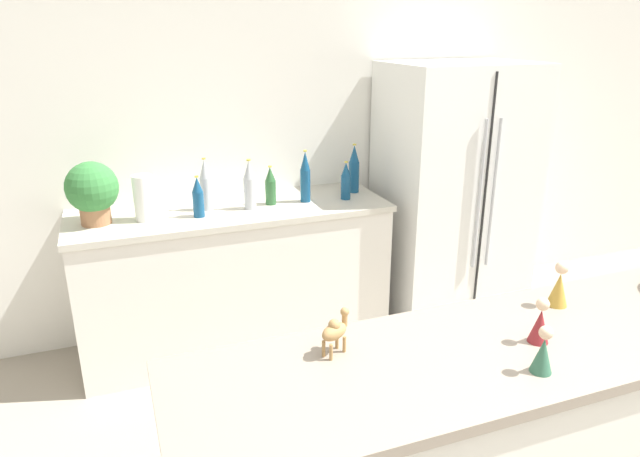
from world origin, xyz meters
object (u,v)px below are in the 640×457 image
(back_bottle_6, at_px, (354,169))
(wise_man_figurine_crimson, at_px, (540,323))
(back_bottle_0, at_px, (198,197))
(wise_man_figurine_purple, at_px, (543,352))
(back_bottle_1, at_px, (270,186))
(back_bottle_4, at_px, (305,177))
(paper_towel_roll, at_px, (144,198))
(camel_figurine, at_px, (335,330))
(potted_plant, at_px, (92,190))
(refrigerator, at_px, (453,193))
(wise_man_figurine_blue, at_px, (559,287))
(back_bottle_5, at_px, (346,181))
(back_bottle_3, at_px, (250,185))
(back_bottle_2, at_px, (205,185))

(back_bottle_6, height_order, wise_man_figurine_crimson, back_bottle_6)
(back_bottle_0, xyz_separation_m, wise_man_figurine_purple, (0.64, -1.98, 0.03))
(back_bottle_1, height_order, back_bottle_4, back_bottle_4)
(wise_man_figurine_purple, bearing_deg, paper_towel_roll, 114.57)
(camel_figurine, bearing_deg, potted_plant, 110.78)
(paper_towel_roll, xyz_separation_m, back_bottle_4, (0.93, 0.02, 0.02))
(refrigerator, bearing_deg, wise_man_figurine_blue, -112.22)
(refrigerator, distance_m, back_bottle_4, 1.05)
(back_bottle_0, relative_size, wise_man_figurine_blue, 1.42)
(refrigerator, bearing_deg, wise_man_figurine_crimson, -116.22)
(potted_plant, bearing_deg, back_bottle_6, 2.90)
(refrigerator, distance_m, paper_towel_roll, 1.97)
(potted_plant, height_order, wise_man_figurine_purple, potted_plant)
(back_bottle_4, relative_size, camel_figurine, 2.31)
(back_bottle_0, bearing_deg, back_bottle_4, 5.79)
(back_bottle_5, bearing_deg, wise_man_figurine_purple, -97.24)
(potted_plant, height_order, camel_figurine, potted_plant)
(wise_man_figurine_crimson, bearing_deg, potted_plant, 123.72)
(wise_man_figurine_blue, xyz_separation_m, wise_man_figurine_purple, (-0.34, -0.31, -0.01))
(back_bottle_1, xyz_separation_m, wise_man_figurine_purple, (0.20, -2.07, 0.03))
(potted_plant, distance_m, back_bottle_0, 0.55)
(back_bottle_5, relative_size, wise_man_figurine_purple, 1.63)
(refrigerator, height_order, back_bottle_0, refrigerator)
(refrigerator, relative_size, potted_plant, 4.98)
(back_bottle_3, bearing_deg, wise_man_figurine_blue, -68.54)
(back_bottle_1, bearing_deg, back_bottle_2, 176.23)
(potted_plant, relative_size, wise_man_figurine_purple, 2.33)
(back_bottle_6, height_order, wise_man_figurine_blue, back_bottle_6)
(refrigerator, relative_size, wise_man_figurine_purple, 11.63)
(paper_towel_roll, distance_m, back_bottle_0, 0.29)
(back_bottle_5, distance_m, wise_man_figurine_blue, 1.70)
(back_bottle_5, bearing_deg, camel_figurine, -114.00)
(back_bottle_0, relative_size, back_bottle_1, 1.00)
(refrigerator, distance_m, back_bottle_6, 0.71)
(wise_man_figurine_blue, bearing_deg, wise_man_figurine_purple, -137.26)
(back_bottle_2, relative_size, back_bottle_5, 1.29)
(back_bottle_6, bearing_deg, paper_towel_roll, -175.04)
(back_bottle_1, xyz_separation_m, back_bottle_2, (-0.38, 0.02, 0.03))
(back_bottle_4, height_order, wise_man_figurine_blue, back_bottle_4)
(back_bottle_4, xyz_separation_m, back_bottle_5, (0.25, -0.04, -0.04))
(paper_towel_roll, xyz_separation_m, wise_man_figurine_purple, (0.93, -2.02, 0.02))
(camel_figurine, bearing_deg, back_bottle_3, 84.39)
(back_bottle_5, distance_m, wise_man_figurine_purple, 2.03)
(wise_man_figurine_blue, bearing_deg, paper_towel_roll, 126.34)
(paper_towel_roll, distance_m, camel_figurine, 1.78)
(wise_man_figurine_crimson, bearing_deg, back_bottle_0, 112.01)
(back_bottle_0, bearing_deg, back_bottle_3, 8.24)
(refrigerator, xyz_separation_m, back_bottle_1, (-1.24, 0.04, 0.16))
(back_bottle_3, bearing_deg, paper_towel_roll, -179.81)
(back_bottle_0, relative_size, wise_man_figurine_crimson, 1.57)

